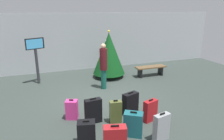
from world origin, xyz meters
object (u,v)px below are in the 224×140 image
at_px(suitcase_6, 133,124).
at_px(flight_info_kiosk, 36,53).
at_px(suitcase_2, 150,111).
at_px(traveller_0, 103,65).
at_px(suitcase_8, 93,111).
at_px(suitcase_3, 115,140).
at_px(holiday_tree, 109,53).
at_px(suitcase_1, 130,103).
at_px(suitcase_5, 116,112).
at_px(waiting_bench, 151,69).
at_px(suitcase_4, 161,127).
at_px(suitcase_7, 86,133).
at_px(suitcase_0, 72,110).

bearing_deg(suitcase_6, flight_info_kiosk, 114.82).
relative_size(flight_info_kiosk, suitcase_2, 2.94).
height_order(traveller_0, suitcase_8, traveller_0).
relative_size(suitcase_3, suitcase_6, 1.04).
bearing_deg(holiday_tree, suitcase_1, -98.12).
xyz_separation_m(suitcase_1, suitcase_2, (0.36, -0.59, -0.02)).
height_order(suitcase_5, suitcase_8, suitcase_8).
bearing_deg(suitcase_6, suitcase_3, -145.40).
bearing_deg(suitcase_3, suitcase_6, 34.60).
height_order(waiting_bench, suitcase_4, suitcase_4).
bearing_deg(suitcase_7, suitcase_0, 95.98).
bearing_deg(waiting_bench, suitcase_3, -127.43).
bearing_deg(suitcase_5, suitcase_1, 28.95).
height_order(holiday_tree, suitcase_8, holiday_tree).
bearing_deg(suitcase_3, suitcase_2, 33.54).
xyz_separation_m(waiting_bench, traveller_0, (-2.60, -0.80, 0.63)).
xyz_separation_m(holiday_tree, suitcase_8, (-1.72, -3.73, -0.79)).
xyz_separation_m(holiday_tree, waiting_bench, (1.93, -0.54, -0.78)).
distance_m(suitcase_0, suitcase_7, 1.34).
distance_m(flight_info_kiosk, suitcase_2, 5.41).
relative_size(suitcase_6, suitcase_8, 0.89).
height_order(suitcase_1, suitcase_4, suitcase_4).
relative_size(suitcase_1, suitcase_7, 1.09).
xyz_separation_m(flight_info_kiosk, suitcase_1, (2.66, -3.77, -1.00)).
distance_m(suitcase_4, suitcase_6, 0.70).
bearing_deg(suitcase_2, suitcase_8, 163.78).
xyz_separation_m(traveller_0, suitcase_0, (-1.59, -1.97, -0.70)).
bearing_deg(waiting_bench, suitcase_4, -116.72).
bearing_deg(suitcase_3, flight_info_kiosk, 106.54).
height_order(suitcase_5, suitcase_7, suitcase_5).
height_order(flight_info_kiosk, waiting_bench, flight_info_kiosk).
bearing_deg(suitcase_1, holiday_tree, 81.88).
relative_size(flight_info_kiosk, suitcase_6, 2.94).
height_order(flight_info_kiosk, suitcase_3, flight_info_kiosk).
height_order(flight_info_kiosk, suitcase_4, flight_info_kiosk).
height_order(holiday_tree, suitcase_4, holiday_tree).
xyz_separation_m(suitcase_5, suitcase_6, (0.20, -0.75, -0.01)).
bearing_deg(suitcase_1, suitcase_5, -151.05).
relative_size(suitcase_0, suitcase_3, 0.88).
relative_size(holiday_tree, suitcase_0, 3.63).
distance_m(waiting_bench, suitcase_3, 5.79).
relative_size(waiting_bench, suitcase_8, 1.98).
height_order(suitcase_0, suitcase_1, suitcase_1).
bearing_deg(suitcase_2, suitcase_6, -147.41).
height_order(traveller_0, suitcase_2, traveller_0).
height_order(suitcase_0, suitcase_4, suitcase_4).
bearing_deg(holiday_tree, suitcase_0, -124.39).
relative_size(traveller_0, suitcase_3, 2.65).
distance_m(holiday_tree, suitcase_5, 4.16).
bearing_deg(suitcase_8, suitcase_3, -84.66).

